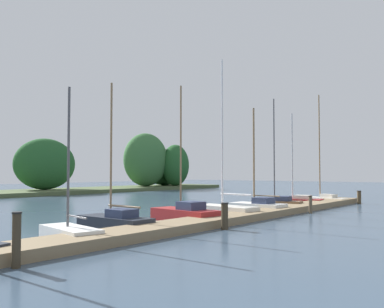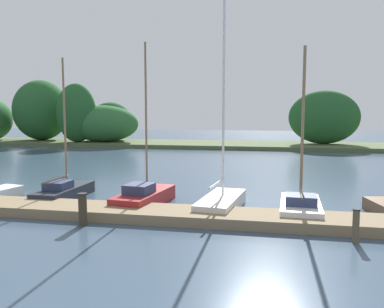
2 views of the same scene
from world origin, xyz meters
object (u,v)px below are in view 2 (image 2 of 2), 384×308
(sailboat_4, at_px, (222,200))
(mooring_piling_1, at_px, (83,209))
(sailboat_3, at_px, (145,196))
(sailboat_5, at_px, (300,206))
(mooring_piling_2, at_px, (356,226))
(sailboat_2, at_px, (65,190))

(sailboat_4, height_order, mooring_piling_1, sailboat_4)
(sailboat_3, bearing_deg, sailboat_5, -86.88)
(sailboat_3, distance_m, mooring_piling_2, 8.02)
(sailboat_3, relative_size, sailboat_4, 0.77)
(sailboat_4, xyz_separation_m, mooring_piling_2, (4.22, -3.00, 0.12))
(sailboat_5, xyz_separation_m, mooring_piling_1, (-7.16, -2.63, 0.17))
(mooring_piling_2, bearing_deg, sailboat_3, 156.53)
(mooring_piling_2, bearing_deg, mooring_piling_1, 179.56)
(sailboat_5, bearing_deg, mooring_piling_1, 112.92)
(mooring_piling_1, bearing_deg, sailboat_4, 34.48)
(sailboat_4, relative_size, mooring_piling_1, 7.71)
(sailboat_2, bearing_deg, mooring_piling_1, -143.18)
(sailboat_2, height_order, mooring_piling_1, sailboat_2)
(sailboat_4, xyz_separation_m, mooring_piling_1, (-4.28, -2.94, 0.17))
(sailboat_3, relative_size, mooring_piling_1, 5.96)
(sailboat_2, height_order, sailboat_3, sailboat_3)
(mooring_piling_1, relative_size, mooring_piling_2, 1.10)
(sailboat_2, bearing_deg, sailboat_5, -95.31)
(sailboat_4, distance_m, mooring_piling_1, 5.19)
(sailboat_5, bearing_deg, sailboat_3, 88.02)
(sailboat_3, height_order, mooring_piling_2, sailboat_3)
(sailboat_2, bearing_deg, sailboat_4, -95.28)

